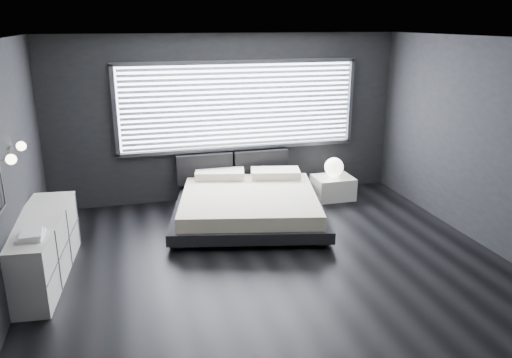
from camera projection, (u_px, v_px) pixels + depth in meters
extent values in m
plane|color=black|center=(273.00, 265.00, 6.38)|extent=(6.00, 6.00, 0.00)
plane|color=white|center=(276.00, 39.00, 5.53)|extent=(6.00, 6.00, 0.00)
cube|color=black|center=(227.00, 118.00, 8.49)|extent=(6.00, 0.04, 2.80)
cube|color=black|center=(391.00, 263.00, 3.43)|extent=(6.00, 0.04, 2.80)
cube|color=black|center=(1.00, 180.00, 5.22)|extent=(0.04, 5.50, 2.80)
cube|color=black|center=(488.00, 145.00, 6.70)|extent=(0.04, 5.50, 2.80)
cube|color=white|center=(239.00, 106.00, 8.46)|extent=(4.00, 0.02, 1.38)
cube|color=#47474C|center=(114.00, 111.00, 7.93)|extent=(0.06, 0.08, 1.48)
cube|color=#47474C|center=(350.00, 101.00, 8.93)|extent=(0.06, 0.08, 1.48)
cube|color=#47474C|center=(239.00, 62.00, 8.21)|extent=(4.14, 0.08, 0.06)
cube|color=#47474C|center=(240.00, 148.00, 8.65)|extent=(4.14, 0.08, 0.06)
cube|color=silver|center=(240.00, 106.00, 8.40)|extent=(3.94, 0.03, 1.32)
cube|color=black|center=(205.00, 169.00, 8.53)|extent=(0.96, 0.16, 0.52)
cube|color=black|center=(261.00, 165.00, 8.78)|extent=(0.96, 0.16, 0.52)
cylinder|color=silver|center=(4.00, 160.00, 5.22)|extent=(0.10, 0.02, 0.02)
sphere|color=#FFE5B7|center=(11.00, 159.00, 5.24)|extent=(0.11, 0.11, 0.11)
cylinder|color=silver|center=(15.00, 146.00, 5.77)|extent=(0.10, 0.02, 0.02)
sphere|color=#FFE5B7|center=(21.00, 146.00, 5.79)|extent=(0.11, 0.11, 0.11)
cube|color=#47474C|center=(1.00, 212.00, 5.03)|extent=(0.01, 0.46, 0.02)
cube|color=#47474C|center=(2.00, 183.00, 5.17)|extent=(0.01, 0.02, 0.46)
cube|color=black|center=(180.00, 244.00, 6.90)|extent=(0.15, 0.15, 0.08)
cube|color=black|center=(321.00, 241.00, 6.98)|extent=(0.15, 0.15, 0.08)
cube|color=black|center=(190.00, 200.00, 8.59)|extent=(0.15, 0.15, 0.08)
cube|color=black|center=(304.00, 198.00, 8.67)|extent=(0.15, 0.15, 0.08)
cube|color=black|center=(249.00, 211.00, 7.75)|extent=(2.71, 2.63, 0.17)
cube|color=beige|center=(249.00, 200.00, 7.69)|extent=(2.44, 2.44, 0.21)
cube|color=beige|center=(220.00, 174.00, 8.39)|extent=(0.89, 0.60, 0.14)
cube|color=beige|center=(275.00, 173.00, 8.43)|extent=(0.89, 0.60, 0.14)
cube|color=white|center=(333.00, 187.00, 8.76)|extent=(0.67, 0.56, 0.39)
sphere|color=white|center=(334.00, 167.00, 8.69)|extent=(0.33, 0.33, 0.33)
cube|color=white|center=(41.00, 248.00, 5.98)|extent=(0.71, 1.97, 0.77)
cube|color=#47474C|center=(65.00, 247.00, 6.02)|extent=(0.19, 1.90, 0.75)
cube|color=white|center=(31.00, 236.00, 5.34)|extent=(0.27, 0.35, 0.04)
cube|color=white|center=(31.00, 233.00, 5.32)|extent=(0.24, 0.31, 0.03)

